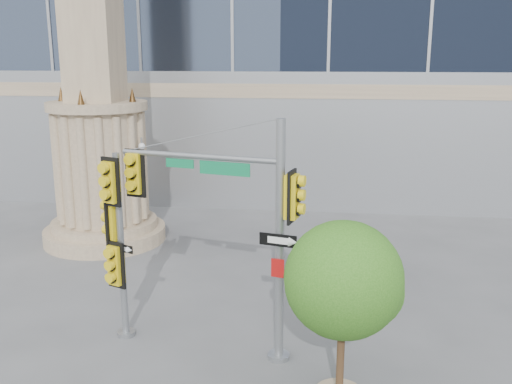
# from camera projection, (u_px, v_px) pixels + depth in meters

# --- Properties ---
(monument) EXTENTS (4.40, 4.40, 16.60)m
(monument) POSITION_uv_depth(u_px,v_px,m) (96.00, 89.00, 19.84)
(monument) COLOR gray
(monument) RESTS_ON ground
(main_signal_pole) EXTENTS (4.15, 1.32, 5.44)m
(main_signal_pole) POSITION_uv_depth(u_px,v_px,m) (237.00, 211.00, 12.48)
(main_signal_pole) COLOR slate
(main_signal_pole) RESTS_ON ground
(secondary_signal_pole) EXTENTS (0.77, 0.75, 4.53)m
(secondary_signal_pole) POSITION_uv_depth(u_px,v_px,m) (116.00, 232.00, 13.30)
(secondary_signal_pole) COLOR slate
(secondary_signal_pole) RESTS_ON ground
(street_tree) EXTENTS (2.35, 2.30, 3.67)m
(street_tree) POSITION_uv_depth(u_px,v_px,m) (346.00, 284.00, 10.94)
(street_tree) COLOR gray
(street_tree) RESTS_ON ground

